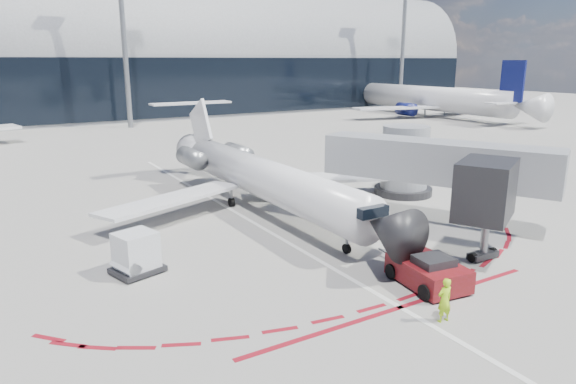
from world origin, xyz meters
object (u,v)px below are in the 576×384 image
pushback_tug (428,272)px  ramp_worker (444,300)px  regional_jet (258,175)px  uld_container (136,253)px

pushback_tug → ramp_worker: 3.10m
pushback_tug → regional_jet: bearing=100.1°
pushback_tug → uld_container: size_ratio=2.23×
uld_container → regional_jet: bearing=17.8°
regional_jet → uld_container: size_ratio=10.57×
uld_container → ramp_worker: bearing=-66.8°
regional_jet → pushback_tug: bearing=-87.1°
pushback_tug → uld_container: 12.59m
ramp_worker → uld_container: (-8.31, 10.01, 0.09)m
ramp_worker → regional_jet: bearing=-89.3°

